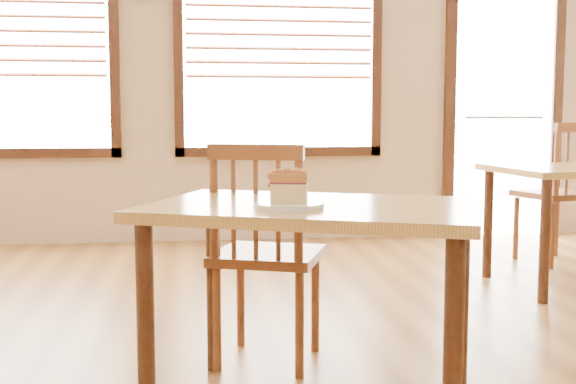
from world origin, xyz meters
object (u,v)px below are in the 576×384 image
at_px(cafe_table_main, 314,234).
at_px(plate, 289,206).
at_px(cafe_chair_main, 265,253).
at_px(cake_slice, 289,186).
at_px(cafe_chair_second, 560,192).

relative_size(cafe_table_main, plate, 5.77).
distance_m(cafe_table_main, cafe_chair_main, 0.56).
bearing_deg(cake_slice, cafe_chair_main, 102.98).
xyz_separation_m(cafe_table_main, cafe_chair_second, (2.19, 2.38, -0.13)).
xyz_separation_m(cafe_table_main, cafe_chair_main, (-0.12, 0.52, -0.16)).
relative_size(cafe_chair_main, cake_slice, 6.75).
bearing_deg(cafe_chair_main, cake_slice, 111.75).
relative_size(plate, cake_slice, 1.64).
height_order(cafe_chair_second, plate, cafe_chair_second).
height_order(cafe_table_main, cake_slice, cake_slice).
relative_size(cafe_chair_main, plate, 4.11).
bearing_deg(cafe_table_main, cafe_chair_second, 70.25).
xyz_separation_m(plate, cake_slice, (0.00, 0.00, 0.07)).
relative_size(cafe_table_main, cafe_chair_main, 1.41).
height_order(cafe_chair_main, cafe_chair_second, cafe_chair_second).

